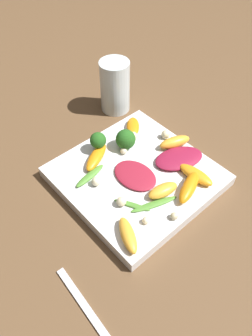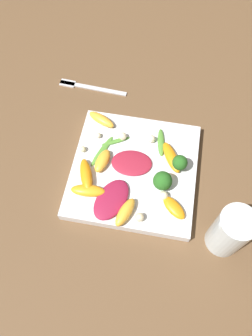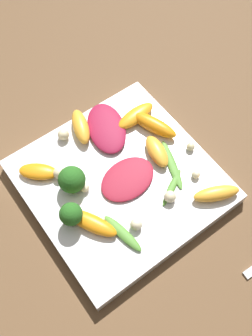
% 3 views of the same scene
% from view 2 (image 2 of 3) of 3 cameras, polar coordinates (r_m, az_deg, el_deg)
% --- Properties ---
extents(ground_plane, '(2.40, 2.40, 0.00)m').
position_cam_2_polar(ground_plane, '(0.71, 1.37, -0.87)').
color(ground_plane, brown).
extents(plate, '(0.26, 0.26, 0.02)m').
position_cam_2_polar(plate, '(0.70, 1.39, -0.45)').
color(plate, white).
rests_on(plate, ground_plane).
extents(drinking_glass, '(0.07, 0.07, 0.12)m').
position_cam_2_polar(drinking_glass, '(0.63, 17.66, -10.50)').
color(drinking_glass, silver).
rests_on(drinking_glass, ground_plane).
extents(fork, '(0.17, 0.03, 0.01)m').
position_cam_2_polar(fork, '(0.85, -7.09, 13.95)').
color(fork, silver).
rests_on(fork, ground_plane).
extents(radicchio_leaf_0, '(0.09, 0.11, 0.01)m').
position_cam_2_polar(radicchio_leaf_0, '(0.66, -2.57, -5.50)').
color(radicchio_leaf_0, maroon).
rests_on(radicchio_leaf_0, plate).
extents(radicchio_leaf_1, '(0.09, 0.07, 0.01)m').
position_cam_2_polar(radicchio_leaf_1, '(0.69, 1.00, 0.89)').
color(radicchio_leaf_1, maroon).
rests_on(radicchio_leaf_1, plate).
extents(orange_segment_0, '(0.04, 0.06, 0.02)m').
position_cam_2_polar(orange_segment_0, '(0.69, -4.18, 1.00)').
color(orange_segment_0, '#FCAD33').
rests_on(orange_segment_0, plate).
extents(orange_segment_1, '(0.04, 0.07, 0.02)m').
position_cam_2_polar(orange_segment_1, '(0.64, -0.12, -7.70)').
color(orange_segment_1, '#FCAD33').
rests_on(orange_segment_1, plate).
extents(orange_segment_2, '(0.06, 0.08, 0.02)m').
position_cam_2_polar(orange_segment_2, '(0.70, 7.90, 1.86)').
color(orange_segment_2, orange).
rests_on(orange_segment_2, plate).
extents(orange_segment_3, '(0.07, 0.03, 0.02)m').
position_cam_2_polar(orange_segment_3, '(0.67, -6.61, -3.93)').
color(orange_segment_3, orange).
rests_on(orange_segment_3, plate).
extents(orange_segment_4, '(0.06, 0.06, 0.02)m').
position_cam_2_polar(orange_segment_4, '(0.66, 8.35, -6.85)').
color(orange_segment_4, orange).
rests_on(orange_segment_4, plate).
extents(orange_segment_5, '(0.07, 0.05, 0.02)m').
position_cam_2_polar(orange_segment_5, '(0.75, -4.29, 8.42)').
color(orange_segment_5, '#FCAD33').
rests_on(orange_segment_5, plate).
extents(orange_segment_6, '(0.05, 0.08, 0.02)m').
position_cam_2_polar(orange_segment_6, '(0.68, -6.93, -1.33)').
color(orange_segment_6, orange).
rests_on(orange_segment_6, plate).
extents(broccoli_floret_0, '(0.04, 0.04, 0.04)m').
position_cam_2_polar(broccoli_floret_0, '(0.66, 6.39, -2.24)').
color(broccoli_floret_0, '#7A9E51').
rests_on(broccoli_floret_0, plate).
extents(broccoli_floret_1, '(0.03, 0.03, 0.04)m').
position_cam_2_polar(broccoli_floret_1, '(0.68, 9.34, 0.86)').
color(broccoli_floret_1, '#7A9E51').
rests_on(broccoli_floret_1, plate).
extents(arugula_sprig_0, '(0.03, 0.07, 0.01)m').
position_cam_2_polar(arugula_sprig_0, '(0.73, 6.11, 4.47)').
color(arugula_sprig_0, '#518E33').
rests_on(arugula_sprig_0, plate).
extents(arugula_sprig_1, '(0.04, 0.09, 0.00)m').
position_cam_2_polar(arugula_sprig_1, '(0.71, -4.18, 2.99)').
color(arugula_sprig_1, '#518E33').
rests_on(arugula_sprig_1, plate).
extents(arugula_sprig_2, '(0.06, 0.04, 0.00)m').
position_cam_2_polar(arugula_sprig_2, '(0.72, -1.83, 4.66)').
color(arugula_sprig_2, '#518E33').
rests_on(arugula_sprig_2, plate).
extents(macadamia_nut_0, '(0.02, 0.02, 0.02)m').
position_cam_2_polar(macadamia_nut_0, '(0.72, 4.46, 5.07)').
color(macadamia_nut_0, beige).
rests_on(macadamia_nut_0, plate).
extents(macadamia_nut_1, '(0.02, 0.02, 0.02)m').
position_cam_2_polar(macadamia_nut_1, '(0.64, 2.38, -8.57)').
color(macadamia_nut_1, beige).
rests_on(macadamia_nut_1, plate).
extents(macadamia_nut_2, '(0.02, 0.02, 0.02)m').
position_cam_2_polar(macadamia_nut_2, '(0.66, 6.56, -4.79)').
color(macadamia_nut_2, beige).
rests_on(macadamia_nut_2, plate).
extents(macadamia_nut_3, '(0.01, 0.01, 0.01)m').
position_cam_2_polar(macadamia_nut_3, '(0.71, -7.50, 3.27)').
color(macadamia_nut_3, beige).
rests_on(macadamia_nut_3, plate).
extents(macadamia_nut_4, '(0.01, 0.01, 0.01)m').
position_cam_2_polar(macadamia_nut_4, '(0.73, -4.83, 5.68)').
color(macadamia_nut_4, beige).
rests_on(macadamia_nut_4, plate).
extents(macadamia_nut_5, '(0.02, 0.02, 0.02)m').
position_cam_2_polar(macadamia_nut_5, '(0.72, -0.56, 5.55)').
color(macadamia_nut_5, beige).
rests_on(macadamia_nut_5, plate).
extents(macadamia_nut_6, '(0.01, 0.01, 0.01)m').
position_cam_2_polar(macadamia_nut_6, '(0.68, 5.55, -1.55)').
color(macadamia_nut_6, beige).
rests_on(macadamia_nut_6, plate).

